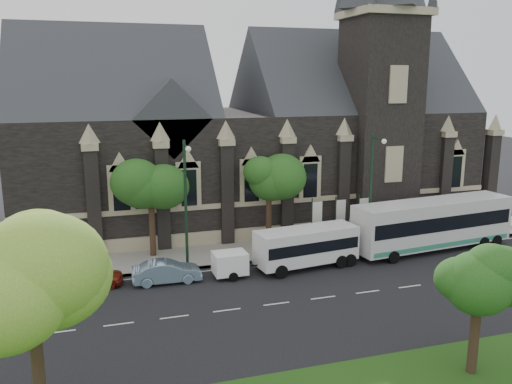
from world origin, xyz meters
name	(u,v)px	position (x,y,z in m)	size (l,w,h in m)	color
ground	(276,304)	(0.00, 0.00, 0.00)	(160.00, 160.00, 0.00)	black
sidewalk	(235,253)	(0.00, 9.50, 0.07)	(80.00, 5.00, 0.15)	gray
museum	(262,132)	(5.12, 18.78, 8.17)	(40.00, 17.70, 29.90)	black
tree_park_near	(37,274)	(-11.77, -8.77, 6.42)	(4.42, 4.42, 8.56)	black
tree_park_east	(481,274)	(6.18, -9.32, 4.62)	(3.40, 3.40, 6.28)	black
tree_walk_right	(271,173)	(3.21, 10.71, 5.82)	(4.08, 4.08, 7.80)	black
tree_walk_left	(153,181)	(-5.80, 10.70, 5.73)	(3.91, 3.91, 7.64)	black
street_lamp_near	(372,186)	(10.00, 7.09, 5.11)	(0.36, 1.88, 9.00)	black
street_lamp_mid	(186,198)	(-4.00, 7.09, 5.11)	(0.36, 1.88, 9.00)	black
banner_flag_left	(315,218)	(6.29, 9.00, 2.38)	(0.90, 0.10, 4.00)	black
banner_flag_center	(339,216)	(8.29, 9.00, 2.38)	(0.90, 0.10, 4.00)	black
banner_flag_right	(362,215)	(10.29, 9.00, 2.38)	(0.90, 0.10, 4.00)	black
tour_coach	(433,223)	(14.80, 6.01, 2.10)	(13.49, 4.25, 3.87)	silver
shuttle_bus	(307,245)	(4.03, 5.20, 1.62)	(7.51, 3.38, 2.81)	silver
box_trailer	(230,263)	(-1.55, 4.96, 0.97)	(3.21, 1.88, 1.71)	white
sedan	(167,272)	(-5.70, 5.24, 0.73)	(1.54, 4.42, 1.46)	#7D9EB5
car_far_red	(89,276)	(-10.50, 5.96, 0.71)	(1.68, 4.18, 1.42)	maroon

